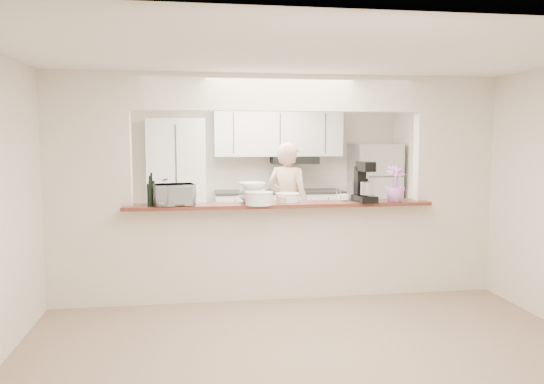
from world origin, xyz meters
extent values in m
plane|color=tan|center=(0.00, 0.00, 0.00)|extent=(6.00, 6.00, 0.00)
cube|color=silver|center=(0.00, 1.55, 0.01)|extent=(5.00, 2.90, 0.01)
cube|color=silver|center=(-2.05, 0.00, 1.25)|extent=(0.90, 0.15, 2.50)
cube|color=silver|center=(2.05, 0.00, 1.25)|extent=(0.90, 0.15, 2.50)
cube|color=silver|center=(0.00, 0.00, 2.30)|extent=(3.20, 0.15, 0.40)
cube|color=silver|center=(0.00, 0.00, 0.53)|extent=(3.20, 0.15, 1.05)
cube|color=brown|center=(0.00, -0.05, 1.07)|extent=(3.40, 0.38, 0.04)
cube|color=silver|center=(-1.20, 2.70, 1.05)|extent=(0.90, 0.60, 2.10)
cube|color=silver|center=(0.45, 2.70, 0.45)|extent=(2.10, 0.60, 0.90)
cube|color=#2A2A2C|center=(0.45, 2.70, 0.92)|extent=(2.10, 0.62, 0.04)
cube|color=silver|center=(0.45, 2.83, 1.88)|extent=(2.10, 0.35, 0.75)
cube|color=black|center=(0.70, 2.72, 1.44)|extent=(0.75, 0.45, 0.12)
cube|color=black|center=(1.20, 2.40, 0.50)|extent=(0.55, 0.02, 0.55)
cube|color=#ABACB0|center=(2.05, 2.65, 0.85)|extent=(0.75, 0.70, 1.70)
imported|color=#C769A5|center=(-1.30, 0.05, 1.24)|extent=(0.31, 0.29, 0.29)
cylinder|color=black|center=(-1.40, -0.15, 1.21)|extent=(0.06, 0.06, 0.24)
cylinder|color=black|center=(-1.40, -0.15, 1.37)|extent=(0.02, 0.02, 0.08)
cylinder|color=black|center=(-1.40, 0.07, 1.22)|extent=(0.07, 0.07, 0.25)
cylinder|color=black|center=(-1.40, 0.07, 1.39)|extent=(0.02, 0.02, 0.09)
imported|color=#AFB0B4|center=(-1.15, -0.10, 1.20)|extent=(0.46, 0.35, 0.23)
imported|color=silver|center=(-0.30, 0.05, 1.20)|extent=(0.34, 0.34, 0.22)
cylinder|color=white|center=(-0.25, -0.19, 1.16)|extent=(0.30, 0.30, 0.13)
cylinder|color=white|center=(-0.25, -0.19, 1.23)|extent=(0.31, 0.31, 0.01)
cylinder|color=white|center=(0.10, 0.03, 1.13)|extent=(0.27, 0.27, 0.09)
cylinder|color=white|center=(0.10, 0.03, 1.18)|extent=(0.28, 0.28, 0.01)
cylinder|color=maroon|center=(-0.15, -0.03, 1.12)|extent=(0.15, 0.15, 0.07)
cylinder|color=tan|center=(0.05, -0.03, 1.12)|extent=(0.15, 0.15, 0.07)
cube|color=silver|center=(0.80, 0.05, 1.10)|extent=(0.24, 0.15, 0.01)
cube|color=white|center=(0.80, 0.05, 1.13)|extent=(0.10, 0.10, 0.06)
cube|color=black|center=(0.95, -0.14, 1.13)|extent=(0.23, 0.32, 0.08)
cube|color=black|center=(0.94, -0.03, 1.33)|extent=(0.14, 0.12, 0.33)
cube|color=black|center=(0.95, -0.15, 1.49)|extent=(0.16, 0.27, 0.11)
cylinder|color=#B7B7BC|center=(0.96, -0.20, 1.25)|extent=(0.15, 0.15, 0.14)
imported|color=#C369C3|center=(1.30, -0.15, 1.29)|extent=(0.24, 0.24, 0.41)
imported|color=#D3A389|center=(0.36, 1.45, 0.87)|extent=(0.76, 0.71, 1.73)
camera|label=1|loc=(-0.96, -5.80, 1.82)|focal=35.00mm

